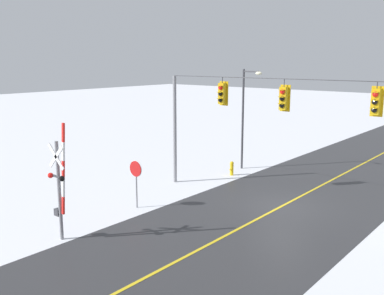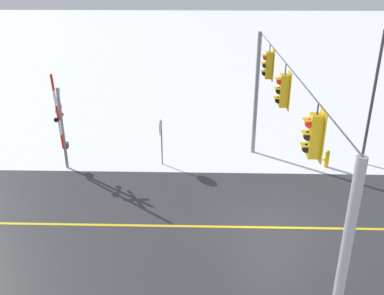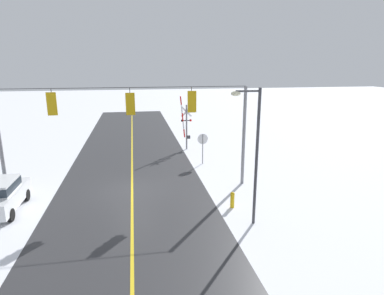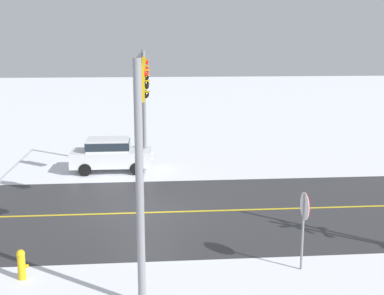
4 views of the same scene
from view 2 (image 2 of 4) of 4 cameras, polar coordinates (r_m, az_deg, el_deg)
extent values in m
plane|color=white|center=(16.46, 10.77, -10.61)|extent=(160.00, 160.00, 0.00)
cylinder|color=gray|center=(21.47, 8.66, 6.99)|extent=(0.20, 0.20, 6.20)
cylinder|color=#38383D|center=(14.00, 12.70, 10.91)|extent=(14.00, 0.04, 0.04)
cylinder|color=#38383D|center=(17.60, 10.49, 13.08)|extent=(0.04, 0.04, 0.31)
cube|color=#C6990F|center=(17.73, 10.33, 10.87)|extent=(0.34, 0.28, 1.08)
cube|color=#C6990F|center=(17.76, 10.85, 10.85)|extent=(0.52, 0.03, 1.26)
sphere|color=red|center=(17.65, 9.91, 11.90)|extent=(0.24, 0.24, 0.24)
cube|color=#C6990F|center=(17.62, 9.70, 12.18)|extent=(0.26, 0.16, 0.03)
sphere|color=black|center=(17.71, 9.84, 10.89)|extent=(0.24, 0.24, 0.24)
cube|color=#C6990F|center=(17.68, 9.63, 11.17)|extent=(0.26, 0.16, 0.03)
sphere|color=black|center=(17.78, 9.77, 9.89)|extent=(0.24, 0.24, 0.24)
cube|color=#C6990F|center=(17.75, 9.56, 10.16)|extent=(0.26, 0.16, 0.03)
cylinder|color=#38383D|center=(14.18, 12.53, 10.31)|extent=(0.04, 0.04, 0.37)
cube|color=#C6990F|center=(14.36, 12.28, 7.50)|extent=(0.34, 0.28, 1.08)
cube|color=#C6990F|center=(14.39, 12.91, 7.48)|extent=(0.52, 0.03, 1.26)
sphere|color=red|center=(14.25, 11.79, 8.76)|extent=(0.24, 0.24, 0.24)
cube|color=#C6990F|center=(14.21, 11.54, 9.09)|extent=(0.26, 0.16, 0.03)
sphere|color=black|center=(14.33, 11.68, 7.52)|extent=(0.24, 0.24, 0.24)
cube|color=#C6990F|center=(14.30, 11.43, 7.85)|extent=(0.26, 0.16, 0.03)
sphere|color=black|center=(14.42, 11.58, 6.30)|extent=(0.24, 0.24, 0.24)
cube|color=#C6990F|center=(14.38, 11.33, 6.63)|extent=(0.26, 0.16, 0.03)
cylinder|color=#38383D|center=(10.22, 16.63, 5.04)|extent=(0.04, 0.04, 0.28)
cube|color=#C6990F|center=(10.45, 16.21, 1.51)|extent=(0.34, 0.28, 1.08)
cube|color=#C6990F|center=(10.49, 17.05, 1.49)|extent=(0.52, 0.03, 1.26)
sphere|color=red|center=(10.30, 15.60, 3.17)|extent=(0.24, 0.24, 0.24)
cube|color=#C6990F|center=(10.25, 15.27, 3.62)|extent=(0.26, 0.16, 0.03)
sphere|color=black|center=(10.41, 15.41, 1.52)|extent=(0.24, 0.24, 0.24)
cube|color=#C6990F|center=(10.36, 15.08, 1.96)|extent=(0.26, 0.16, 0.03)
sphere|color=black|center=(10.53, 15.22, -0.09)|extent=(0.24, 0.24, 0.24)
cube|color=#C6990F|center=(10.48, 14.90, 0.34)|extent=(0.26, 0.16, 0.03)
cylinder|color=gray|center=(20.53, -4.11, 0.63)|extent=(0.07, 0.07, 2.30)
cylinder|color=#B71414|center=(20.24, -4.29, 2.72)|extent=(0.76, 0.03, 0.76)
cylinder|color=white|center=(20.23, -4.23, 2.72)|extent=(0.80, 0.02, 0.80)
cylinder|color=gray|center=(20.72, -17.09, 2.37)|extent=(0.14, 0.14, 4.00)
cube|color=white|center=(20.30, -17.69, 6.05)|extent=(0.98, 0.04, 0.98)
cube|color=white|center=(20.30, -17.69, 6.05)|extent=(0.98, 0.04, 0.98)
cube|color=#38383D|center=(20.54, -17.39, 3.93)|extent=(0.80, 0.06, 0.08)
sphere|color=red|center=(20.90, -17.23, 4.28)|extent=(0.22, 0.22, 0.22)
sphere|color=black|center=(20.22, -17.87, 3.56)|extent=(0.22, 0.22, 0.22)
cube|color=red|center=(20.73, -17.09, 0.77)|extent=(0.17, 0.08, 0.74)
cube|color=white|center=(20.41, -17.39, 2.59)|extent=(0.17, 0.08, 0.74)
cube|color=red|center=(20.11, -17.70, 4.46)|extent=(0.17, 0.08, 0.74)
cube|color=white|center=(19.83, -18.02, 6.38)|extent=(0.17, 0.08, 0.74)
cube|color=red|center=(19.57, -18.35, 8.36)|extent=(0.17, 0.08, 0.74)
cube|color=#38383D|center=(21.21, -16.66, 0.28)|extent=(0.28, 0.20, 0.28)
cylinder|color=#38383D|center=(21.63, 23.18, 5.88)|extent=(0.14, 0.14, 6.50)
cylinder|color=gold|center=(21.57, 17.72, -1.65)|extent=(0.22, 0.22, 0.70)
sphere|color=gold|center=(21.40, 17.86, -0.66)|extent=(0.24, 0.24, 0.24)
cylinder|color=gold|center=(21.51, 17.37, -1.56)|extent=(0.09, 0.10, 0.09)
camera|label=1|loc=(16.68, -73.91, -0.86)|focal=41.31mm
camera|label=3|loc=(25.68, 59.94, 8.47)|focal=30.52mm
camera|label=4|loc=(32.30, 6.12, 18.85)|focal=46.59mm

